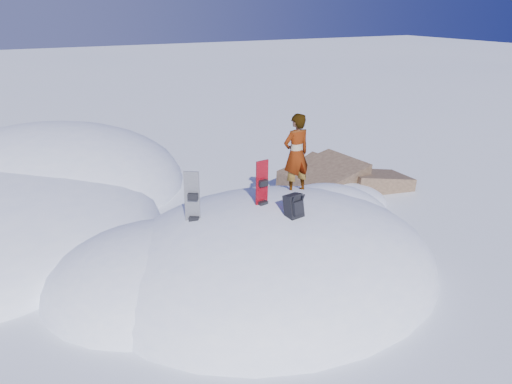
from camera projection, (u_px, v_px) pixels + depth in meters
name	position (u px, v px, depth m)	size (l,w,h in m)	color
ground	(273.00, 272.00, 10.20)	(120.00, 120.00, 0.00)	white
snow_mound	(260.00, 268.00, 10.32)	(8.00, 6.00, 3.00)	white
rock_outcrop	(335.00, 194.00, 14.29)	(4.68, 4.41, 1.68)	brown
snowboard_red	(262.00, 196.00, 9.63)	(0.28, 0.17, 1.45)	red
snowboard_dark	(193.00, 210.00, 9.33)	(0.28, 0.27, 1.55)	black
backpack	(294.00, 206.00, 9.14)	(0.37, 0.40, 0.52)	black
gear_pile	(194.00, 328.00, 8.23)	(0.85, 0.69, 0.22)	black
person	(296.00, 154.00, 10.45)	(0.63, 0.41, 1.73)	slate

